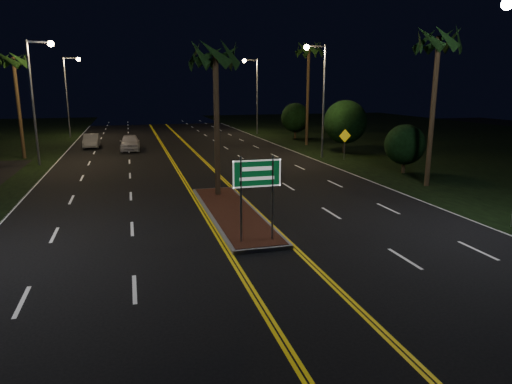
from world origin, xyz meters
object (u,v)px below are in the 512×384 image
object	(u,v)px
streetlight_right_far	(254,87)
palm_right_far	(309,50)
palm_left_far	(13,61)
shrub_near	(405,145)
streetlight_right_mid	(320,88)
shrub_far	(295,118)
streetlight_left_mid	(37,88)
highway_sign	(257,181)
streetlight_left_far	(69,87)
shrub_mid	(345,122)
car_far	(91,140)
palm_right_near	(439,41)
warning_sign	(345,140)
palm_median	(215,56)
car_near	(130,141)
median_island	(232,213)

from	to	relation	value
streetlight_right_far	palm_right_far	world-z (taller)	palm_right_far
palm_left_far	shrub_near	distance (m)	30.35
streetlight_right_mid	shrub_far	size ratio (longest dim) A/B	2.27
palm_left_far	palm_right_far	bearing A→B (deg)	4.47
streetlight_left_mid	shrub_far	bearing A→B (deg)	26.18
highway_sign	shrub_near	world-z (taller)	highway_sign
streetlight_left_far	shrub_mid	world-z (taller)	streetlight_left_far
highway_sign	car_far	distance (m)	32.20
streetlight_right_mid	shrub_mid	distance (m)	4.90
palm_right_near	streetlight_left_far	bearing A→B (deg)	124.21
palm_right_far	warning_sign	world-z (taller)	palm_right_far
palm_right_far	shrub_far	bearing A→B (deg)	80.54
streetlight_right_mid	palm_left_far	distance (m)	24.26
palm_median	palm_right_far	world-z (taller)	palm_right_far
palm_right_near	palm_median	bearing A→B (deg)	177.71
palm_right_far	shrub_mid	world-z (taller)	palm_right_far
palm_left_far	palm_right_near	size ratio (longest dim) A/B	0.95
car_near	car_far	size ratio (longest dim) A/B	1.14
palm_right_near	palm_right_far	world-z (taller)	palm_right_far
streetlight_right_mid	palm_right_far	world-z (taller)	palm_right_far
palm_median	warning_sign	xyz separation A→B (m)	(12.19, 9.82, -5.69)
shrub_near	car_near	distance (m)	24.50
shrub_far	warning_sign	bearing A→B (deg)	-95.85
highway_sign	streetlight_right_far	bearing A→B (deg)	74.85
streetlight_left_mid	shrub_far	world-z (taller)	streetlight_left_mid
streetlight_right_mid	palm_median	bearing A→B (deg)	-132.70
streetlight_left_mid	palm_right_near	size ratio (longest dim) A/B	0.97
warning_sign	palm_right_far	bearing A→B (deg)	82.91
palm_median	palm_right_near	world-z (taller)	palm_right_near
streetlight_left_far	palm_right_near	distance (m)	41.19
median_island	streetlight_left_far	xyz separation A→B (m)	(-10.61, 37.00, 5.57)
palm_right_far	shrub_near	distance (m)	17.56
highway_sign	streetlight_left_far	xyz separation A→B (m)	(-10.61, 41.20, 3.25)
palm_right_far	shrub_mid	bearing A→B (deg)	-78.69
palm_left_far	car_far	bearing A→B (deg)	50.81
palm_right_far	car_far	world-z (taller)	palm_right_far
median_island	streetlight_left_far	world-z (taller)	streetlight_left_far
streetlight_left_far	streetlight_right_far	size ratio (longest dim) A/B	1.00
streetlight_right_mid	palm_right_near	distance (m)	12.41
palm_median	median_island	bearing A→B (deg)	-90.00
streetlight_left_mid	palm_right_far	xyz separation A→B (m)	(23.41, 6.00, 3.49)
streetlight_left_far	car_far	size ratio (longest dim) A/B	1.99
palm_right_near	palm_right_far	distance (m)	20.02
streetlight_right_far	shrub_near	distance (m)	28.39
shrub_near	shrub_mid	size ratio (longest dim) A/B	0.71
palm_right_near	shrub_far	bearing A→B (deg)	87.14
streetlight_right_mid	palm_right_near	world-z (taller)	palm_right_near
streetlight_left_far	shrub_mid	distance (m)	31.85
median_island	car_far	bearing A→B (deg)	106.43
streetlight_right_far	streetlight_left_far	bearing A→B (deg)	174.62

